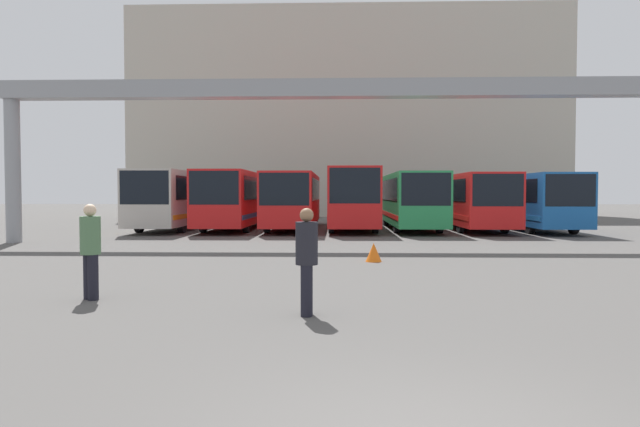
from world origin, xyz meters
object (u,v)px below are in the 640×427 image
(bus_slot_3, at_px, (352,195))
(pedestrian_far_center, at_px, (90,249))
(bus_slot_4, at_px, (410,198))
(bus_slot_1, at_px, (236,197))
(bus_slot_6, at_px, (532,199))
(bus_slot_5, at_px, (467,198))
(traffic_cone, at_px, (374,252))
(bus_slot_2, at_px, (294,198))
(pedestrian_near_center, at_px, (307,259))
(bus_slot_0, at_px, (177,196))

(bus_slot_3, bearing_deg, pedestrian_far_center, -104.43)
(bus_slot_3, height_order, bus_slot_4, bus_slot_3)
(bus_slot_1, height_order, bus_slot_6, bus_slot_1)
(bus_slot_6, relative_size, pedestrian_far_center, 5.61)
(bus_slot_5, relative_size, traffic_cone, 22.50)
(bus_slot_2, bearing_deg, bus_slot_1, 178.04)
(bus_slot_4, bearing_deg, pedestrian_near_center, -101.29)
(bus_slot_2, bearing_deg, bus_slot_5, 3.19)
(bus_slot_3, xyz_separation_m, pedestrian_near_center, (-1.29, -22.61, -0.96))
(bus_slot_6, xyz_separation_m, pedestrian_near_center, (-11.14, -22.11, -0.79))
(pedestrian_near_center, xyz_separation_m, traffic_cone, (1.57, 7.47, -0.67))
(bus_slot_2, bearing_deg, pedestrian_far_center, -95.88)
(pedestrian_near_center, bearing_deg, bus_slot_2, -175.64)
(bus_slot_3, xyz_separation_m, bus_slot_6, (9.86, -0.49, -0.17))
(bus_slot_6, bearing_deg, bus_slot_2, 177.60)
(bus_slot_1, xyz_separation_m, bus_slot_2, (3.29, -0.11, -0.05))
(traffic_cone, bearing_deg, bus_slot_5, 68.24)
(bus_slot_0, relative_size, pedestrian_near_center, 6.11)
(traffic_cone, bearing_deg, bus_slot_6, 56.84)
(bus_slot_5, height_order, pedestrian_far_center, bus_slot_5)
(bus_slot_1, bearing_deg, traffic_cone, -65.86)
(bus_slot_0, relative_size, bus_slot_5, 0.88)
(bus_slot_2, bearing_deg, bus_slot_6, -2.40)
(bus_slot_3, height_order, traffic_cone, bus_slot_3)
(bus_slot_1, xyz_separation_m, traffic_cone, (6.86, -15.31, -1.55))
(bus_slot_1, height_order, pedestrian_near_center, bus_slot_1)
(bus_slot_4, relative_size, bus_slot_6, 1.15)
(traffic_cone, bearing_deg, pedestrian_far_center, -132.99)
(bus_slot_1, relative_size, pedestrian_near_center, 6.47)
(bus_slot_0, bearing_deg, bus_slot_1, 5.60)
(bus_slot_0, bearing_deg, bus_slot_5, 2.65)
(bus_slot_0, bearing_deg, bus_slot_3, 0.88)
(bus_slot_3, distance_m, bus_slot_6, 9.87)
(bus_slot_5, bearing_deg, bus_slot_2, -176.81)
(bus_slot_5, relative_size, bus_slot_6, 1.21)
(bus_slot_1, distance_m, bus_slot_3, 6.57)
(bus_slot_1, xyz_separation_m, bus_slot_6, (16.43, -0.66, -0.10))
(bus_slot_5, bearing_deg, traffic_cone, -111.76)
(bus_slot_0, xyz_separation_m, pedestrian_far_center, (4.37, -21.18, -0.87))
(bus_slot_3, relative_size, traffic_cone, 20.30)
(bus_slot_0, distance_m, bus_slot_4, 13.15)
(bus_slot_2, relative_size, pedestrian_far_center, 6.21)
(bus_slot_0, xyz_separation_m, bus_slot_4, (13.14, 0.44, -0.07))
(pedestrian_far_center, xyz_separation_m, traffic_cone, (5.77, 6.19, -0.69))
(pedestrian_far_center, relative_size, pedestrian_near_center, 1.02)
(bus_slot_5, height_order, traffic_cone, bus_slot_5)
(bus_slot_4, relative_size, pedestrian_far_center, 6.46)
(bus_slot_1, height_order, bus_slot_4, bus_slot_1)
(bus_slot_4, relative_size, bus_slot_5, 0.95)
(bus_slot_2, relative_size, pedestrian_near_center, 6.35)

